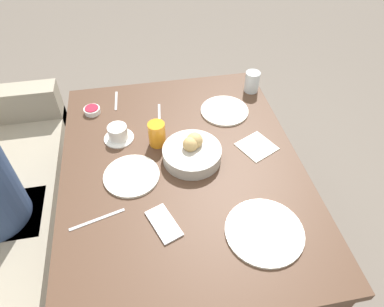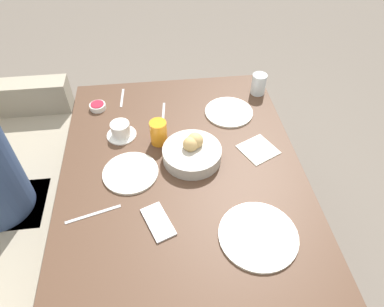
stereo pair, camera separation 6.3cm
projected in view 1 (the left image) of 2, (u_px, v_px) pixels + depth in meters
The scene contains 15 objects.
ground_plane at pixel (185, 256), 1.91m from camera, with size 10.00×10.00×0.00m, color #6B6056.
dining_table at pixel (183, 182), 1.44m from camera, with size 1.22×0.96×0.75m.
bread_basket at pixel (192, 152), 1.38m from camera, with size 0.24×0.24×0.11m.
plate_near_left at pixel (264, 232), 1.16m from camera, with size 0.27×0.27×0.01m.
plate_near_right at pixel (224, 111), 1.61m from camera, with size 0.22×0.22×0.01m.
plate_far_center at pixel (132, 176), 1.33m from camera, with size 0.22×0.22×0.01m.
juice_glass at pixel (157, 134), 1.42m from camera, with size 0.07×0.07×0.11m.
water_tumbler at pixel (252, 82), 1.70m from camera, with size 0.07×0.07×0.10m.
coffee_cup at pixel (118, 133), 1.46m from camera, with size 0.13×0.13×0.07m.
jam_bowl_berry at pixel (92, 110), 1.60m from camera, with size 0.08×0.08×0.03m.
fork_silver at pixel (97, 220), 1.19m from camera, with size 0.06×0.19×0.00m.
knife_silver at pixel (159, 117), 1.58m from camera, with size 0.20×0.03×0.00m.
spoon_coffee at pixel (116, 101), 1.67m from camera, with size 0.15×0.02×0.00m.
napkin at pixel (257, 146), 1.45m from camera, with size 0.18×0.18×0.00m.
cell_phone at pixel (164, 224), 1.18m from camera, with size 0.17×0.12×0.01m.
Camera 1 is at (-0.91, 0.13, 1.77)m, focal length 32.00 mm.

